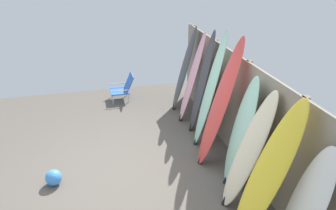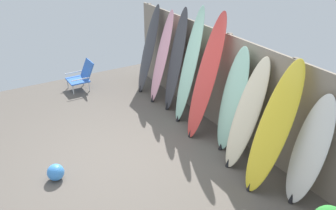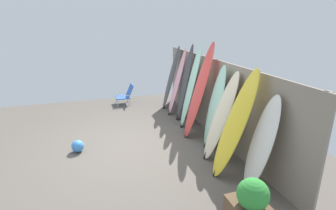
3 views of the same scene
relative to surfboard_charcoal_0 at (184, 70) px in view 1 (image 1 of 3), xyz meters
The scene contains 12 objects.
ground 2.90m from the surfboard_charcoal_0, 36.65° to the right, with size 7.68×7.68×0.00m, color #5B544C.
fence_back 2.23m from the surfboard_charcoal_0, ahead, with size 6.08×0.11×1.80m.
surfboard_charcoal_0 is the anchor object (origin of this frame).
surfboard_pink_1 0.59m from the surfboard_charcoal_0, ahead, with size 0.47×0.59×1.93m.
surfboard_charcoal_2 1.07m from the surfboard_charcoal_0, ahead, with size 0.54×0.52×2.07m.
surfboard_seafoam_3 1.60m from the surfboard_charcoal_0, ahead, with size 0.53×0.61×2.19m.
surfboard_red_4 2.21m from the surfboard_charcoal_0, ahead, with size 0.49×0.70×2.20m.
surfboard_seafoam_5 2.81m from the surfboard_charcoal_0, ahead, with size 0.60×0.47×1.79m.
surfboard_cream_6 3.26m from the surfboard_charcoal_0, ahead, with size 0.48×0.72×1.74m.
surfboard_yellow_7 3.88m from the surfboard_charcoal_0, ahead, with size 0.52×0.77×1.91m.
beach_chair 1.66m from the surfboard_charcoal_0, 123.50° to the right, with size 0.50×0.57×0.64m.
beach_ball 3.61m from the surfboard_charcoal_0, 51.52° to the right, with size 0.26×0.26×0.26m, color #3F8CE5.
Camera 1 is at (4.46, -0.37, 3.32)m, focal length 35.00 mm.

